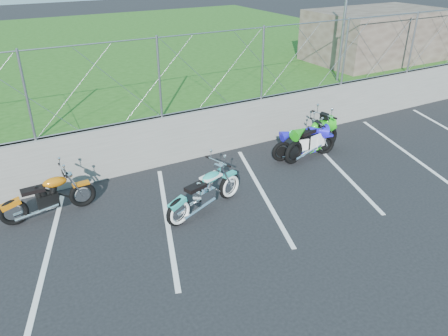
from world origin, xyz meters
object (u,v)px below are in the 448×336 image
naked_orange (50,198)px  sportbike_blue (305,143)px  sportbike_green (313,139)px  cruiser_turquoise (206,193)px

naked_orange → sportbike_blue: (6.51, -0.39, 0.00)m
sportbike_blue → sportbike_green: bearing=7.7°
sportbike_blue → naked_orange: bearing=-174.1°
cruiser_turquoise → sportbike_green: size_ratio=0.97×
cruiser_turquoise → naked_orange: (-2.94, 1.46, -0.00)m
naked_orange → sportbike_blue: 6.52m
naked_orange → sportbike_blue: same height
sportbike_green → sportbike_blue: (-0.27, 0.01, -0.06)m
naked_orange → sportbike_green: sportbike_green is taller
cruiser_turquoise → sportbike_blue: cruiser_turquoise is taller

